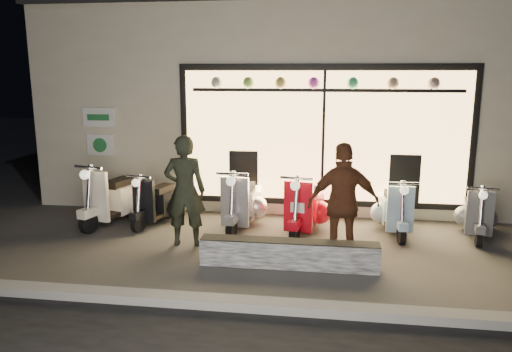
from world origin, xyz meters
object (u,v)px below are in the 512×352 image
(man, at_px, (185,191))
(woman, at_px, (344,204))
(scooter_silver, at_px, (243,203))
(graffiti_barrier, at_px, (289,254))
(scooter_red, at_px, (306,207))

(man, relative_size, woman, 1.01)
(scooter_silver, xyz_separation_m, man, (-0.74, -1.13, 0.46))
(scooter_silver, bearing_deg, woman, -36.45)
(woman, bearing_deg, scooter_silver, -50.48)
(graffiti_barrier, height_order, man, man)
(graffiti_barrier, height_order, scooter_red, scooter_red)
(scooter_red, height_order, man, man)
(woman, bearing_deg, graffiti_barrier, 14.38)
(scooter_silver, relative_size, scooter_red, 1.01)
(scooter_red, distance_m, man, 2.16)
(scooter_silver, distance_m, woman, 2.34)
(woman, bearing_deg, scooter_red, -75.84)
(man, distance_m, woman, 2.49)
(graffiti_barrier, bearing_deg, scooter_red, 84.54)
(scooter_red, relative_size, woman, 0.85)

